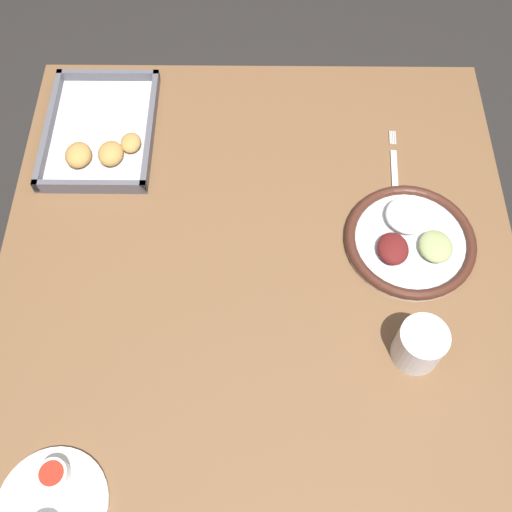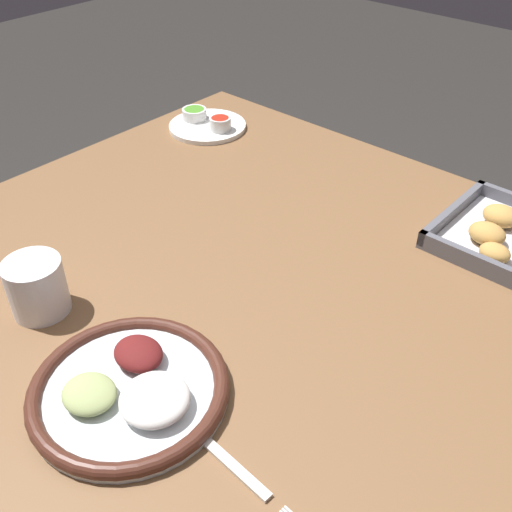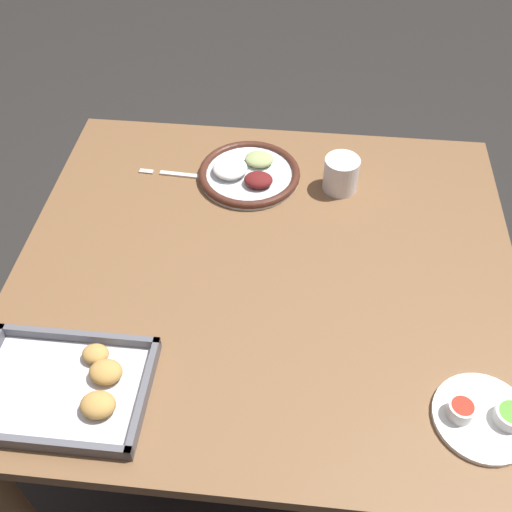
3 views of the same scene
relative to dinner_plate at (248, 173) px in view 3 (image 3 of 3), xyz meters
name	(u,v)px [view 3 (image 3 of 3)]	position (x,y,z in m)	size (l,w,h in m)	color
ground_plane	(263,429)	(-0.07, 0.29, -0.75)	(8.00, 8.00, 0.00)	#282623
dining_table	(265,298)	(-0.07, 0.29, -0.12)	(1.06, 0.97, 0.74)	brown
dinner_plate	(248,173)	(0.00, 0.00, 0.00)	(0.25, 0.25, 0.04)	silver
fork	(181,175)	(0.16, 0.01, -0.01)	(0.19, 0.02, 0.00)	silver
saucer_plate	(485,416)	(-0.47, 0.60, 0.00)	(0.17, 0.17, 0.04)	white
baking_tray	(71,387)	(0.24, 0.62, 0.00)	(0.31, 0.22, 0.04)	#595960
drinking_cup	(341,174)	(-0.22, 0.02, 0.03)	(0.08, 0.08, 0.08)	white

